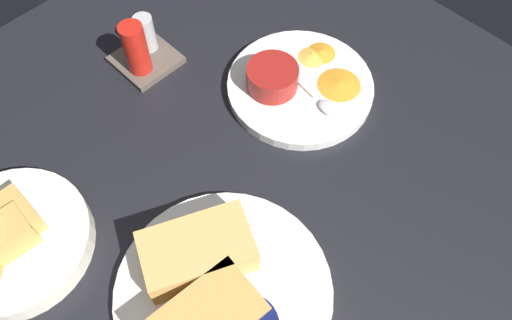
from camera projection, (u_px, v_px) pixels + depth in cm
name	position (u px, v px, depth cm)	size (l,w,h in cm)	color
ground_plane	(236.00, 244.00, 66.56)	(110.00, 110.00, 3.00)	black
plate_sandwich_main	(224.00, 292.00, 60.91)	(26.06, 26.06, 1.60)	white
sandwich_half_near	(198.00, 251.00, 60.22)	(15.01, 12.46, 4.80)	tan
spoon_by_dark_ramekin	(219.00, 294.00, 59.63)	(3.08, 9.96, 0.80)	silver
plate_chips_companion	(300.00, 87.00, 77.28)	(22.09, 22.09, 1.60)	white
ramekin_light_gravy	(272.00, 77.00, 74.72)	(7.72, 7.72, 3.64)	maroon
spoon_by_gravy_ramekin	(322.00, 102.00, 74.33)	(2.75, 9.96, 0.80)	silver
plantain_chip_scatter	(306.00, 75.00, 77.06)	(17.44, 15.25, 0.60)	orange
bread_basket_rear	(10.00, 240.00, 62.72)	(19.59, 19.59, 8.08)	silver
condiment_caddy	(141.00, 49.00, 77.81)	(9.00, 9.00, 9.50)	brown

